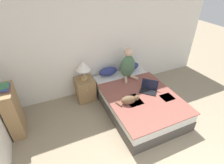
% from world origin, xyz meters
% --- Properties ---
extents(wall_back, '(5.73, 0.05, 2.55)m').
position_xyz_m(wall_back, '(0.00, 3.34, 1.27)').
color(wall_back, white).
rests_on(wall_back, ground_plane).
extents(bed, '(1.46, 2.13, 0.46)m').
position_xyz_m(bed, '(0.28, 2.20, 0.23)').
color(bed, '#4C4742').
rests_on(bed, ground_plane).
extents(pillow_near, '(0.49, 0.21, 0.22)m').
position_xyz_m(pillow_near, '(-0.04, 3.14, 0.57)').
color(pillow_near, navy).
rests_on(pillow_near, bed).
extents(pillow_far, '(0.49, 0.21, 0.22)m').
position_xyz_m(pillow_far, '(0.60, 3.14, 0.57)').
color(pillow_far, navy).
rests_on(pillow_far, bed).
extents(person_sitting, '(0.39, 0.38, 0.78)m').
position_xyz_m(person_sitting, '(0.37, 2.87, 0.79)').
color(person_sitting, '#476B4C').
rests_on(person_sitting, bed).
extents(cat_tabby, '(0.46, 0.24, 0.17)m').
position_xyz_m(cat_tabby, '(-0.08, 1.96, 0.55)').
color(cat_tabby, brown).
rests_on(cat_tabby, bed).
extents(laptop_open, '(0.44, 0.44, 0.23)m').
position_xyz_m(laptop_open, '(0.52, 2.15, 0.51)').
color(laptop_open, black).
rests_on(laptop_open, bed).
extents(nightstand, '(0.43, 0.46, 0.55)m').
position_xyz_m(nightstand, '(-0.69, 3.04, 0.27)').
color(nightstand, '#937047').
rests_on(nightstand, ground_plane).
extents(table_lamp, '(0.33, 0.33, 0.47)m').
position_xyz_m(table_lamp, '(-0.68, 3.06, 0.89)').
color(table_lamp, tan).
rests_on(table_lamp, nightstand).
extents(bookshelf, '(0.23, 0.60, 1.00)m').
position_xyz_m(bookshelf, '(-2.22, 2.60, 0.50)').
color(bookshelf, '#99754C').
rests_on(bookshelf, ground_plane).
extents(book_stack_top, '(0.20, 0.25, 0.09)m').
position_xyz_m(book_stack_top, '(-2.21, 2.61, 1.04)').
color(book_stack_top, '#844270').
rests_on(book_stack_top, bookshelf).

